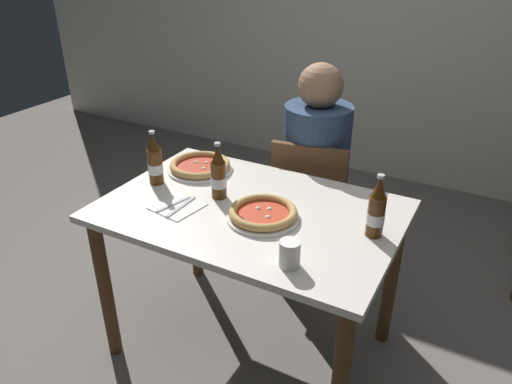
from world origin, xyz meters
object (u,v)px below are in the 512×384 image
object	(u,v)px
beer_bottle_left	(219,175)
chair_behind_table	(312,203)
diner_seated	(315,182)
pizza_marinara_far	(200,166)
beer_bottle_center	(155,161)
dining_table_main	(250,232)
beer_bottle_right	(376,210)
paper_cup	(290,254)
napkin_with_cutlery	(178,206)
pizza_margherita_near	(263,213)

from	to	relation	value
beer_bottle_left	chair_behind_table	bearing A→B (deg)	71.95
diner_seated	pizza_marinara_far	distance (m)	0.64
beer_bottle_center	chair_behind_table	bearing A→B (deg)	49.89
dining_table_main	beer_bottle_left	distance (m)	0.27
dining_table_main	pizza_marinara_far	distance (m)	0.46
chair_behind_table	beer_bottle_right	distance (m)	0.83
diner_seated	paper_cup	size ratio (longest dim) A/B	12.73
napkin_with_cutlery	pizza_margherita_near	bearing A→B (deg)	13.90
beer_bottle_center	dining_table_main	bearing A→B (deg)	-0.43
dining_table_main	beer_bottle_left	size ratio (longest dim) A/B	4.86
dining_table_main	napkin_with_cutlery	xyz separation A→B (m)	(-0.27, -0.13, 0.12)
beer_bottle_left	pizza_margherita_near	bearing A→B (deg)	-15.31
pizza_margherita_near	beer_bottle_right	distance (m)	0.43
beer_bottle_center	paper_cup	bearing A→B (deg)	-19.78
chair_behind_table	pizza_marinara_far	distance (m)	0.65
chair_behind_table	dining_table_main	bearing A→B (deg)	79.10
beer_bottle_center	beer_bottle_right	size ratio (longest dim) A/B	1.00
pizza_margherita_near	beer_bottle_center	xyz separation A→B (m)	(-0.56, 0.05, 0.08)
dining_table_main	beer_bottle_right	bearing A→B (deg)	4.77
pizza_marinara_far	beer_bottle_left	size ratio (longest dim) A/B	1.25
chair_behind_table	beer_bottle_center	bearing A→B (deg)	41.87
pizza_margherita_near	beer_bottle_left	xyz separation A→B (m)	(-0.25, 0.07, 0.08)
diner_seated	beer_bottle_left	size ratio (longest dim) A/B	4.89
dining_table_main	beer_bottle_center	size ratio (longest dim) A/B	4.86
dining_table_main	beer_bottle_center	xyz separation A→B (m)	(-0.48, 0.00, 0.22)
dining_table_main	napkin_with_cutlery	size ratio (longest dim) A/B	5.83
pizza_margherita_near	napkin_with_cutlery	bearing A→B (deg)	-166.10
dining_table_main	diner_seated	size ratio (longest dim) A/B	0.99
beer_bottle_center	paper_cup	distance (m)	0.84
beer_bottle_left	napkin_with_cutlery	distance (m)	0.21
chair_behind_table	pizza_margherita_near	size ratio (longest dim) A/B	2.92
dining_table_main	beer_bottle_right	distance (m)	0.55
pizza_margherita_near	napkin_with_cutlery	size ratio (longest dim) A/B	1.41
beer_bottle_center	napkin_with_cutlery	world-z (taller)	beer_bottle_center
beer_bottle_center	paper_cup	world-z (taller)	beer_bottle_center
chair_behind_table	pizza_margherita_near	distance (m)	0.72
beer_bottle_left	paper_cup	world-z (taller)	beer_bottle_left
paper_cup	beer_bottle_left	bearing A→B (deg)	147.35
dining_table_main	paper_cup	world-z (taller)	paper_cup
pizza_margherita_near	napkin_with_cutlery	world-z (taller)	pizza_margherita_near
napkin_with_cutlery	beer_bottle_right	bearing A→B (deg)	12.89
pizza_margherita_near	paper_cup	world-z (taller)	paper_cup
dining_table_main	paper_cup	bearing A→B (deg)	-42.34
paper_cup	pizza_marinara_far	bearing A→B (deg)	145.02
chair_behind_table	napkin_with_cutlery	bearing A→B (deg)	60.21
pizza_marinara_far	napkin_with_cutlery	world-z (taller)	pizza_marinara_far
pizza_marinara_far	beer_bottle_left	distance (m)	0.30
beer_bottle_left	paper_cup	size ratio (longest dim) A/B	2.60
dining_table_main	chair_behind_table	xyz separation A→B (m)	(0.03, 0.61, -0.15)
chair_behind_table	beer_bottle_left	distance (m)	0.72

